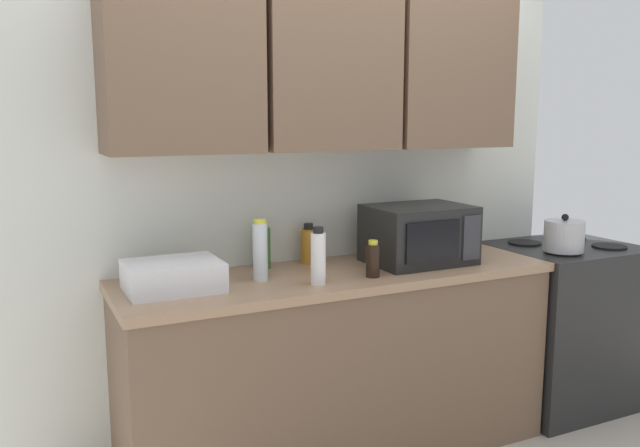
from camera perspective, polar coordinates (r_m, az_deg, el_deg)
wall_back_with_cabinets at (r=3.15m, az=-0.32°, el=8.68°), size 2.91×0.38×2.60m
counter_run at (r=3.15m, az=1.59°, el=-12.12°), size 2.04×0.63×0.90m
stove_range at (r=3.95m, az=20.29°, el=-8.22°), size 0.76×0.64×0.91m
kettle at (r=3.61m, az=20.49°, el=-1.01°), size 0.20×0.20×0.20m
microwave at (r=3.20m, az=8.61°, el=-0.94°), size 0.48×0.37×0.28m
dish_rack at (r=2.75m, az=-12.68°, el=-4.47°), size 0.38×0.30×0.12m
bottle_green_oil at (r=3.07m, az=-4.94°, el=-2.01°), size 0.06×0.06×0.22m
bottle_clear_tall at (r=2.84m, az=-5.23°, el=-2.38°), size 0.06×0.06×0.27m
bottle_amber_vinegar at (r=3.17m, az=-1.00°, el=-1.88°), size 0.08×0.08×0.19m
bottle_yellow_mustard at (r=3.55m, az=13.27°, el=-0.81°), size 0.08×0.08×0.20m
bottle_white_jar at (r=2.76m, az=-0.15°, el=-2.96°), size 0.06×0.06×0.25m
bottle_soy_dark at (r=2.90m, az=4.63°, el=-3.17°), size 0.06×0.06×0.17m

